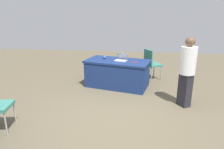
{
  "coord_description": "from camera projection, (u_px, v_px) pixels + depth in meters",
  "views": [
    {
      "loc": [
        -0.45,
        3.56,
        2.08
      ],
      "look_at": [
        0.06,
        -0.18,
        0.9
      ],
      "focal_mm": 32.68,
      "sensor_mm": 36.0,
      "label": 1
    }
  ],
  "objects": [
    {
      "name": "table_foreground",
      "position": [
        117.0,
        73.0,
        5.8
      ],
      "size": [
        1.91,
        1.26,
        0.76
      ],
      "rotation": [
        0.0,
        0.0,
        -0.23
      ],
      "color": "navy",
      "rests_on": "ground"
    },
    {
      "name": "laptop_silver",
      "position": [
        121.0,
        59.0,
        5.66
      ],
      "size": [
        0.38,
        0.37,
        0.21
      ],
      "rotation": [
        0.0,
        0.0,
        -0.27
      ],
      "color": "silver",
      "rests_on": "table_foreground"
    },
    {
      "name": "yarn_ball",
      "position": [
        105.0,
        57.0,
        5.86
      ],
      "size": [
        0.1,
        0.1,
        0.1
      ],
      "primitive_type": "sphere",
      "color": "#3F5999",
      "rests_on": "table_foreground"
    },
    {
      "name": "ground_plane",
      "position": [
        114.0,
        120.0,
        4.05
      ],
      "size": [
        14.4,
        14.4,
        0.0
      ],
      "primitive_type": "plane",
      "color": "brown"
    },
    {
      "name": "person_attendee_standing",
      "position": [
        187.0,
        69.0,
        4.44
      ],
      "size": [
        0.46,
        0.46,
        1.57
      ],
      "rotation": [
        0.0,
        0.0,
        5.23
      ],
      "color": "#26262D",
      "rests_on": "ground"
    },
    {
      "name": "scissors_red",
      "position": [
        135.0,
        62.0,
        5.48
      ],
      "size": [
        0.18,
        0.09,
        0.01
      ],
      "primitive_type": "cube",
      "rotation": [
        0.0,
        0.0,
        2.85
      ],
      "color": "red",
      "rests_on": "table_foreground"
    },
    {
      "name": "chair_aisle",
      "position": [
        151.0,
        63.0,
        6.32
      ],
      "size": [
        0.61,
        0.61,
        0.96
      ],
      "rotation": [
        0.0,
        0.0,
        2.15
      ],
      "color": "#9E9993",
      "rests_on": "ground"
    }
  ]
}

